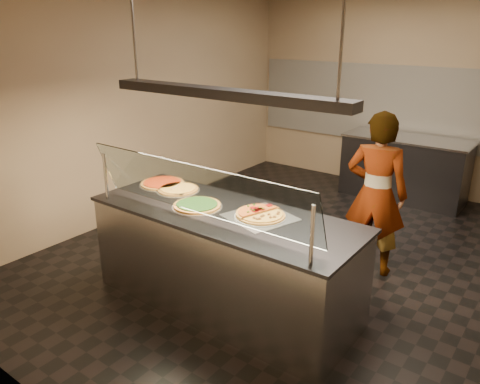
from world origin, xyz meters
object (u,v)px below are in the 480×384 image
Objects in this scene: pizza_spinach at (197,205)px; pizza_spatula at (177,189)px; serving_counter at (224,259)px; heat_lamp_housing at (222,94)px; half_pizza_pepperoni at (251,211)px; pizza_cheese at (178,189)px; pizza_tomato at (163,183)px; sneeze_guard at (196,190)px; worker at (376,194)px; prep_table at (404,168)px; perforated_tray at (261,216)px; half_pizza_sausage at (271,217)px.

pizza_spatula is (-0.42, 0.18, 0.01)m from pizza_spinach.
heat_lamp_housing is at bearing 0.00° from serving_counter.
pizza_cheese is at bearing 175.22° from half_pizza_pepperoni.
pizza_tomato is 0.20× the size of heat_lamp_housing.
sneeze_guard is (-0.00, -0.34, 0.76)m from serving_counter.
pizza_tomato is at bearing 174.36° from half_pizza_pepperoni.
worker is at bearing 60.28° from serving_counter.
prep_table is (0.62, 3.89, -0.48)m from pizza_spinach.
perforated_tray is at bearing -90.49° from prep_table.
half_pizza_pepperoni reaches higher than prep_table.
serving_counter is 1.10m from pizza_tomato.
pizza_cheese is at bearing 166.33° from heat_lamp_housing.
pizza_cheese is (-1.04, 0.08, 0.01)m from perforated_tray.
heat_lamp_housing reaches higher than pizza_spinach.
pizza_spatula reaches higher than perforated_tray.
serving_counter is 1.70m from worker.
prep_table is (-0.07, 3.75, -0.49)m from half_pizza_sausage.
half_pizza_sausage is at bearing -1.40° from half_pizza_pepperoni.
worker reaches higher than half_pizza_sausage.
sneeze_guard is 1.26× the size of prep_table.
pizza_tomato is at bearing 167.61° from heat_lamp_housing.
pizza_tomato is 0.29m from pizza_spatula.
serving_counter is 0.56m from half_pizza_pepperoni.
perforated_tray reaches higher than serving_counter.
half_pizza_sausage is (0.43, 0.09, 0.49)m from serving_counter.
half_pizza_sausage reaches higher than pizza_spatula.
pizza_spatula is at bearing 169.53° from serving_counter.
pizza_tomato is 0.27× the size of worker.
half_pizza_pepperoni reaches higher than perforated_tray.
perforated_tray is 1.04m from pizza_cheese.
pizza_cheese is (-1.14, 0.08, -0.01)m from half_pizza_sausage.
pizza_cheese is at bearing 116.62° from pizza_spatula.
heat_lamp_housing is at bearing 51.28° from worker.
worker is at bearing 53.92° from pizza_spinach.
half_pizza_pepperoni is 0.98× the size of pizza_tomato.
prep_table is at bearing 88.00° from half_pizza_pepperoni.
serving_counter is 5.84× the size of pizza_cheese.
heat_lamp_housing is at bearing -13.67° from pizza_cheese.
perforated_tray is at bearing -5.29° from pizza_tomato.
worker is at bearing 66.15° from half_pizza_pepperoni.
sneeze_guard is at bearing -48.10° from pizza_spinach.
half_pizza_pepperoni reaches higher than pizza_spinach.
pizza_cheese is 0.26m from pizza_tomato.
sneeze_guard is 9.40× the size of pizza_spatula.
half_pizza_pepperoni is at bearing -5.64° from pizza_tomato.
heat_lamp_housing reaches higher than prep_table.
worker reaches higher than perforated_tray.
half_pizza_sausage is at bearing 11.82° from serving_counter.
half_pizza_sausage is 0.27× the size of worker.
half_pizza_sausage reaches higher than pizza_cheese.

